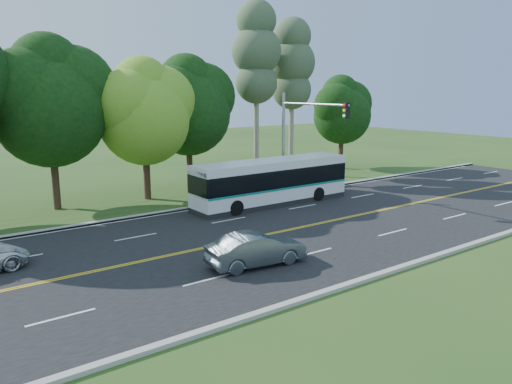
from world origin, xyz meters
TOP-DOWN VIEW (x-y plane):
  - ground at (0.00, 0.00)m, footprint 120.00×120.00m
  - road at (0.00, 0.00)m, footprint 60.00×14.00m
  - curb_north at (0.00, 7.15)m, footprint 60.00×0.30m
  - curb_south at (0.00, -7.15)m, footprint 60.00×0.30m
  - grass_verge at (0.00, 9.00)m, footprint 60.00×4.00m
  - lane_markings at (-0.09, 0.00)m, footprint 57.60×13.82m
  - tree_row at (-5.15, 12.13)m, footprint 44.70×9.10m
  - bougainvillea_hedge at (7.18, 8.15)m, footprint 9.50×2.25m
  - traffic_signal at (6.49, 5.40)m, footprint 0.42×6.10m
  - transit_bus at (3.90, 5.26)m, footprint 10.85×2.45m
  - sedan at (-3.53, -3.30)m, footprint 4.36×1.97m

SIDE VIEW (x-z plane):
  - ground at x=0.00m, z-range 0.00..0.00m
  - road at x=0.00m, z-range 0.00..0.02m
  - lane_markings at x=-0.09m, z-range 0.02..0.02m
  - grass_verge at x=0.00m, z-range 0.00..0.10m
  - curb_north at x=0.00m, z-range 0.00..0.15m
  - curb_south at x=0.00m, z-range 0.00..0.15m
  - sedan at x=-3.53m, z-range 0.02..1.41m
  - bougainvillea_hedge at x=7.18m, z-range -0.03..1.47m
  - transit_bus at x=3.90m, z-range 0.01..2.84m
  - traffic_signal at x=6.49m, z-range 1.17..8.17m
  - tree_row at x=-5.15m, z-range -0.19..13.65m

